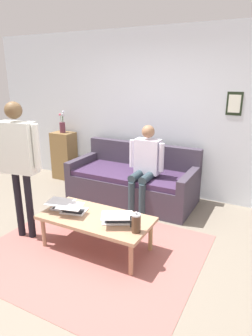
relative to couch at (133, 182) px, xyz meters
name	(u,v)px	position (x,y,z in m)	size (l,w,h in m)	color
ground_plane	(93,253)	(-0.28, 1.61, -0.30)	(7.68, 7.68, 0.00)	slate
area_rug	(92,252)	(-0.26, 1.60, -0.30)	(2.42, 2.05, 0.01)	#9B5A54
back_wall	(165,114)	(-0.28, -0.59, 1.05)	(7.04, 0.11, 2.70)	silver
couch	(133,182)	(0.00, 0.00, 0.00)	(2.01, 0.93, 0.88)	#3D3542
coffee_table	(96,220)	(-0.26, 1.50, 0.07)	(1.30, 0.64, 0.41)	tan
laptop_left	(64,206)	(0.19, 1.52, 0.16)	(0.38, 0.40, 0.13)	silver
laptop_center	(117,219)	(-0.55, 1.51, 0.16)	(0.46, 0.46, 0.13)	silver
laptop_right	(73,209)	(0.04, 1.54, 0.16)	(0.36, 0.38, 0.13)	silver
french_press	(136,223)	(-0.82, 1.60, 0.21)	(0.12, 0.10, 0.23)	#4C3323
side_shelf	(64,156)	(1.67, -0.32, 0.15)	(0.42, 0.32, 0.91)	olive
flower_vase	(62,125)	(1.67, -0.32, 0.75)	(0.11, 0.11, 0.41)	brown
person_standing	(18,154)	(0.68, 1.68, 0.78)	(0.59, 0.27, 1.70)	black
person_seated	(145,163)	(-0.31, 0.23, 0.42)	(0.55, 0.51, 1.28)	#2D3D45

